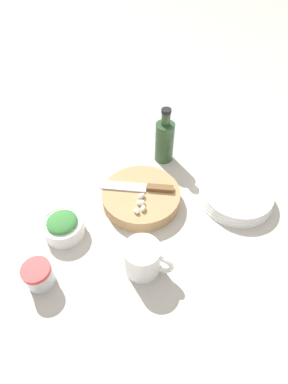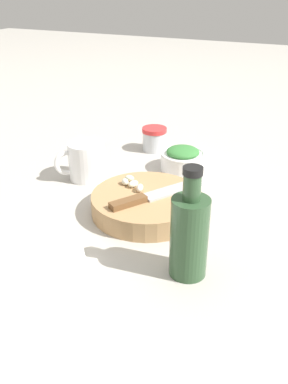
% 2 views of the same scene
% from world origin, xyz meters
% --- Properties ---
extents(ground_plane, '(5.00, 5.00, 0.00)m').
position_xyz_m(ground_plane, '(0.00, 0.00, 0.00)').
color(ground_plane, '#B2ADA3').
extents(cutting_board, '(0.24, 0.24, 0.04)m').
position_xyz_m(cutting_board, '(-0.04, -0.03, 0.02)').
color(cutting_board, tan).
rests_on(cutting_board, ground_plane).
extents(chef_knife, '(0.20, 0.14, 0.01)m').
position_xyz_m(chef_knife, '(-0.05, -0.04, 0.05)').
color(chef_knife, brown).
rests_on(chef_knife, cutting_board).
extents(garlic_cloves, '(0.06, 0.07, 0.02)m').
position_xyz_m(garlic_cloves, '(-0.02, 0.02, 0.05)').
color(garlic_cloves, white).
rests_on(garlic_cloves, cutting_board).
extents(herb_bowl, '(0.12, 0.12, 0.06)m').
position_xyz_m(herb_bowl, '(0.20, -0.02, 0.03)').
color(herb_bowl, white).
rests_on(herb_bowl, ground_plane).
extents(spice_jar, '(0.07, 0.07, 0.07)m').
position_xyz_m(spice_jar, '(0.30, 0.10, 0.03)').
color(spice_jar, silver).
rests_on(spice_jar, ground_plane).
extents(coffee_mug, '(0.11, 0.11, 0.09)m').
position_xyz_m(coffee_mug, '(0.05, 0.18, 0.05)').
color(coffee_mug, white).
rests_on(coffee_mug, ground_plane).
extents(plate_stack, '(0.22, 0.22, 0.04)m').
position_xyz_m(plate_stack, '(-0.30, 0.09, 0.02)').
color(plate_stack, white).
rests_on(plate_stack, ground_plane).
extents(oil_bottle, '(0.06, 0.06, 0.20)m').
position_xyz_m(oil_bottle, '(-0.20, -0.18, 0.08)').
color(oil_bottle, '#2D4C2D').
rests_on(oil_bottle, ground_plane).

